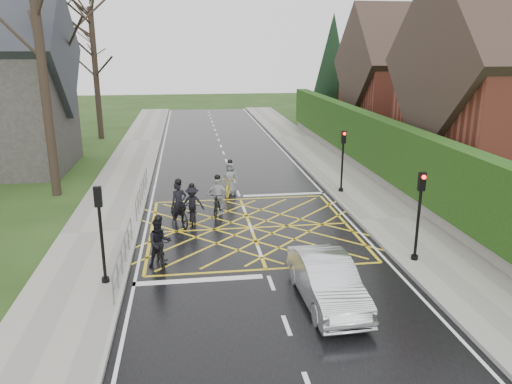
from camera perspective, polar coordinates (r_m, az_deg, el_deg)
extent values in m
plane|color=#1C3210|center=(20.45, -0.60, -4.12)|extent=(120.00, 120.00, 0.00)
cube|color=black|center=(20.44, -0.60, -4.11)|extent=(9.00, 80.00, 0.01)
cube|color=gray|center=(21.95, 15.16, -3.05)|extent=(3.00, 80.00, 0.15)
cube|color=gray|center=(20.59, -17.45, -4.54)|extent=(3.00, 80.00, 0.15)
cube|color=slate|center=(27.83, 13.81, 1.72)|extent=(0.50, 38.00, 0.70)
cube|color=#15340E|center=(27.46, 14.06, 5.26)|extent=(0.90, 38.00, 2.80)
cube|color=brown|center=(41.00, 17.18, 9.82)|extent=(9.00, 8.00, 6.00)
cube|color=#32251E|center=(40.81, 17.53, 13.86)|extent=(9.80, 8.80, 8.80)
cube|color=brown|center=(42.02, 21.33, 17.13)|extent=(0.70, 0.70, 1.60)
cylinder|color=black|center=(47.34, 8.44, 8.22)|extent=(0.50, 0.50, 1.20)
cone|color=black|center=(46.94, 8.66, 13.54)|extent=(4.60, 4.60, 10.00)
cylinder|color=black|center=(25.91, -23.07, 11.43)|extent=(0.44, 0.44, 11.00)
cylinder|color=black|center=(33.88, -21.41, 13.32)|extent=(0.44, 0.44, 12.00)
cylinder|color=black|center=(41.63, -17.83, 12.63)|extent=(0.44, 0.44, 10.00)
cylinder|color=slate|center=(16.83, -15.02, -5.68)|extent=(0.05, 5.00, 0.05)
cylinder|color=slate|center=(17.00, -14.91, -7.09)|extent=(0.04, 5.00, 0.04)
cylinder|color=slate|center=(14.77, -16.00, -11.09)|extent=(0.04, 0.04, 1.00)
cylinder|color=slate|center=(19.32, -14.06, -4.30)|extent=(0.04, 0.04, 1.00)
cylinder|color=slate|center=(23.91, -12.97, 1.02)|extent=(0.05, 6.00, 0.05)
cylinder|color=slate|center=(24.03, -12.90, -0.01)|extent=(0.04, 6.00, 0.04)
cylinder|color=slate|center=(21.20, -13.53, -2.41)|extent=(0.04, 0.04, 1.00)
cylinder|color=slate|center=(26.93, -12.39, 1.66)|extent=(0.04, 0.04, 1.00)
cylinder|color=black|center=(25.03, 9.82, 3.06)|extent=(0.10, 0.10, 3.00)
cylinder|color=black|center=(25.37, 9.68, 0.09)|extent=(0.24, 0.24, 0.30)
cube|color=black|center=(24.76, 9.98, 6.22)|extent=(0.22, 0.16, 0.62)
sphere|color=#FF0C0C|center=(24.61, 10.08, 6.58)|extent=(0.14, 0.14, 0.14)
cylinder|color=black|center=(17.54, 18.02, -3.28)|extent=(0.10, 0.10, 3.00)
cylinder|color=black|center=(18.02, 17.64, -7.34)|extent=(0.24, 0.24, 0.30)
cube|color=black|center=(17.14, 18.43, 1.13)|extent=(0.22, 0.16, 0.62)
sphere|color=#FF0C0C|center=(16.99, 18.66, 1.61)|extent=(0.14, 0.14, 0.14)
cylinder|color=black|center=(15.79, -17.19, -5.38)|extent=(0.10, 0.10, 3.00)
cylinder|color=black|center=(16.33, -16.79, -9.79)|extent=(0.24, 0.24, 0.30)
cube|color=black|center=(15.35, -17.63, -0.52)|extent=(0.22, 0.16, 0.62)
sphere|color=#FF0C0C|center=(15.41, -17.61, 0.25)|extent=(0.14, 0.14, 0.14)
imported|color=black|center=(20.93, -8.75, -2.30)|extent=(1.34, 2.12, 1.05)
imported|color=black|center=(20.91, -8.79, -1.25)|extent=(0.76, 0.62, 1.79)
sphere|color=black|center=(20.66, -8.90, 1.16)|extent=(0.28, 0.28, 0.28)
imported|color=black|center=(17.05, -10.92, -6.76)|extent=(0.88, 1.89, 1.09)
imported|color=black|center=(17.03, -10.96, -5.73)|extent=(0.93, 0.79, 1.67)
sphere|color=black|center=(16.73, -11.12, -3.01)|extent=(0.26, 0.26, 0.26)
imported|color=black|center=(21.17, -7.26, -2.23)|extent=(0.63, 1.73, 0.90)
imported|color=black|center=(21.17, -7.29, -1.34)|extent=(1.00, 0.59, 1.53)
sphere|color=black|center=(20.95, -7.37, 0.71)|extent=(0.24, 0.24, 0.24)
imported|color=black|center=(21.93, -4.37, -1.24)|extent=(0.94, 1.87, 1.08)
imported|color=#B3B4B7|center=(21.94, -4.40, -0.45)|extent=(1.04, 0.63, 1.65)
sphere|color=black|center=(21.71, -4.45, 1.68)|extent=(0.26, 0.26, 0.26)
imported|color=gold|center=(24.84, -2.93, 0.76)|extent=(1.15, 1.95, 0.97)
imported|color=slate|center=(24.85, -2.97, 1.57)|extent=(0.92, 0.73, 1.64)
sphere|color=black|center=(24.65, -2.99, 3.46)|extent=(0.26, 0.26, 0.26)
imported|color=silver|center=(14.65, 8.14, -10.04)|extent=(1.58, 4.17, 1.36)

